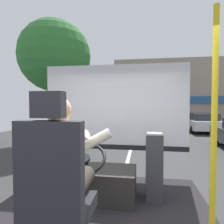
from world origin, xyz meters
TOP-DOWN VIEW (x-y plane):
  - ground at (0.00, 8.80)m, footprint 18.00×44.00m
  - driver_seat at (-0.15, -0.42)m, footprint 0.48×0.48m
  - bus_driver at (-0.15, -0.29)m, footprint 0.75×0.58m
  - steering_console at (-0.15, 0.74)m, footprint 1.10×0.98m
  - handrail_pole at (1.02, -0.18)m, footprint 0.04×0.04m
  - fare_box at (0.64, 0.83)m, footprint 0.21×0.25m
  - windshield_panel at (0.00, 1.62)m, footprint 2.50×0.08m
  - street_tree at (-3.81, 7.41)m, footprint 3.50×3.50m
  - shop_building at (4.28, 17.74)m, footprint 12.54×5.27m
  - parked_car_white at (4.58, 12.71)m, footprint 1.95×4.10m
  - parked_car_green at (4.64, 17.29)m, footprint 1.90×3.82m
  - parked_car_black at (4.40, 22.27)m, footprint 1.87×4.15m

SIDE VIEW (x-z plane):
  - ground at x=0.00m, z-range -0.05..0.00m
  - parked_car_green at x=4.64m, z-range 0.02..1.28m
  - parked_car_white at x=4.58m, z-range 0.02..1.31m
  - parked_car_black at x=4.40m, z-range 0.02..1.34m
  - steering_console at x=-0.15m, z-range 0.47..1.27m
  - fare_box at x=0.64m, z-range 0.65..1.54m
  - driver_seat at x=-0.15m, z-range 0.56..1.91m
  - bus_driver at x=-0.15m, z-range 1.02..1.85m
  - handrail_pole at x=1.02m, z-range 0.65..2.66m
  - windshield_panel at x=0.00m, z-range 0.96..2.44m
  - shop_building at x=4.28m, z-range 0.00..5.75m
  - street_tree at x=-3.81m, z-range 1.25..7.28m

